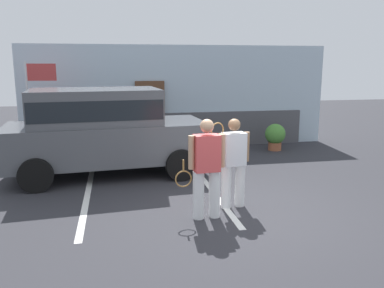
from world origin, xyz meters
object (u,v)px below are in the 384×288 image
parked_suv (103,128)px  tennis_player_man (206,168)px  potted_plant_by_porch (275,136)px  flag_pole (35,92)px  tennis_player_woman (233,162)px

parked_suv → tennis_player_man: parked_suv is taller
potted_plant_by_porch → parked_suv: bearing=-160.6°
potted_plant_by_porch → flag_pole: (-6.88, 0.05, 1.41)m
tennis_player_man → potted_plant_by_porch: 5.94m
parked_suv → flag_pole: bearing=129.2°
potted_plant_by_porch → tennis_player_woman: bearing=-121.1°
parked_suv → potted_plant_by_porch: parked_suv is taller
potted_plant_by_porch → flag_pole: bearing=179.6°
tennis_player_man → flag_pole: (-3.56, 4.97, 0.98)m
tennis_player_woman → potted_plant_by_porch: (2.71, 4.49, -0.41)m
parked_suv → tennis_player_woman: size_ratio=2.86×
parked_suv → tennis_player_woman: bearing=-53.2°
parked_suv → tennis_player_man: (1.78, -3.12, -0.25)m
tennis_player_woman → potted_plant_by_porch: tennis_player_woman is taller
tennis_player_man → tennis_player_woman: bearing=-148.4°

